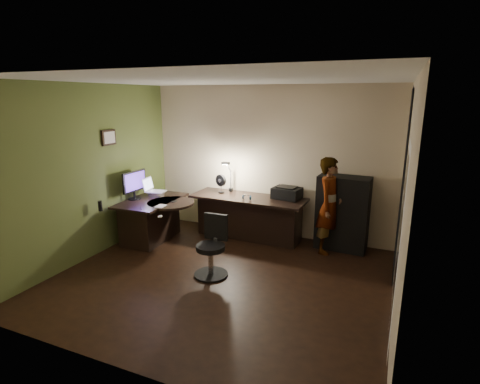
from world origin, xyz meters
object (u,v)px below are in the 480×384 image
at_px(desk_right, 248,218).
at_px(desk_left, 153,220).
at_px(person, 330,206).
at_px(cabinet, 342,213).
at_px(office_chair, 210,247).
at_px(monitor, 134,189).

bearing_deg(desk_right, desk_left, -151.74).
bearing_deg(person, cabinet, -29.22).
distance_m(desk_right, person, 1.50).
height_order(desk_right, person, person).
bearing_deg(desk_right, office_chair, -85.75).
relative_size(desk_right, person, 1.30).
xyz_separation_m(desk_left, desk_right, (1.52, 0.76, 0.01)).
bearing_deg(monitor, cabinet, 18.69).
relative_size(office_chair, person, 0.55).
distance_m(cabinet, office_chair, 2.35).
bearing_deg(person, office_chair, 148.32).
bearing_deg(desk_left, office_chair, -30.00).
height_order(desk_right, office_chair, office_chair).
bearing_deg(office_chair, monitor, 156.01).
relative_size(monitor, office_chair, 0.64).
relative_size(desk_right, cabinet, 1.65).
xyz_separation_m(desk_left, cabinet, (3.14, 0.93, 0.25)).
distance_m(desk_left, monitor, 0.63).
bearing_deg(person, desk_left, 113.61).
xyz_separation_m(cabinet, monitor, (-3.43, -1.01, 0.31)).
relative_size(desk_right, monitor, 3.69).
distance_m(office_chair, person, 2.09).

